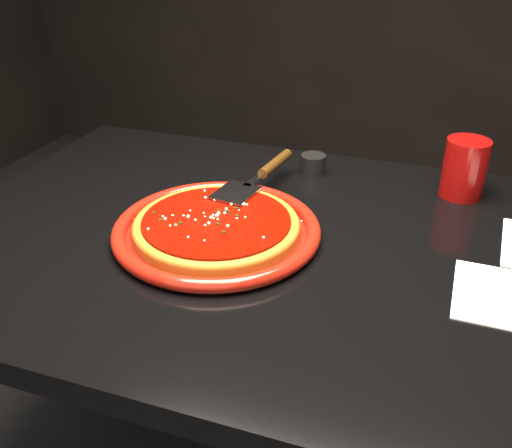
% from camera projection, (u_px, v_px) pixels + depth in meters
% --- Properties ---
extents(table, '(1.20, 0.80, 0.75)m').
position_uv_depth(table, '(277.00, 399.00, 1.15)').
color(table, black).
rests_on(table, floor).
extents(plate, '(0.36, 0.36, 0.03)m').
position_uv_depth(plate, '(217.00, 230.00, 0.96)').
color(plate, maroon).
rests_on(plate, table).
extents(pizza_crust, '(0.29, 0.29, 0.01)m').
position_uv_depth(pizza_crust, '(217.00, 228.00, 0.96)').
color(pizza_crust, brown).
rests_on(pizza_crust, plate).
extents(pizza_crust_rim, '(0.29, 0.29, 0.02)m').
position_uv_depth(pizza_crust_rim, '(217.00, 224.00, 0.96)').
color(pizza_crust_rim, brown).
rests_on(pizza_crust_rim, plate).
extents(pizza_sauce, '(0.26, 0.26, 0.01)m').
position_uv_depth(pizza_sauce, '(216.00, 222.00, 0.96)').
color(pizza_sauce, '#670700').
rests_on(pizza_sauce, plate).
extents(parmesan_dusting, '(0.24, 0.24, 0.01)m').
position_uv_depth(parmesan_dusting, '(216.00, 218.00, 0.95)').
color(parmesan_dusting, beige).
rests_on(parmesan_dusting, plate).
extents(basil_flecks, '(0.22, 0.22, 0.00)m').
position_uv_depth(basil_flecks, '(216.00, 219.00, 0.95)').
color(basil_flecks, black).
rests_on(basil_flecks, plate).
extents(pizza_server, '(0.12, 0.30, 0.02)m').
position_uv_depth(pizza_server, '(258.00, 176.00, 1.09)').
color(pizza_server, '#B2B4B9').
rests_on(pizza_server, plate).
extents(cup, '(0.09, 0.09, 0.11)m').
position_uv_depth(cup, '(464.00, 168.00, 1.08)').
color(cup, maroon).
rests_on(cup, table).
extents(napkin_a, '(0.16, 0.16, 0.00)m').
position_uv_depth(napkin_a, '(509.00, 298.00, 0.82)').
color(napkin_a, white).
rests_on(napkin_a, table).
extents(ramekin, '(0.06, 0.06, 0.04)m').
position_uv_depth(ramekin, '(313.00, 164.00, 1.19)').
color(ramekin, black).
rests_on(ramekin, table).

